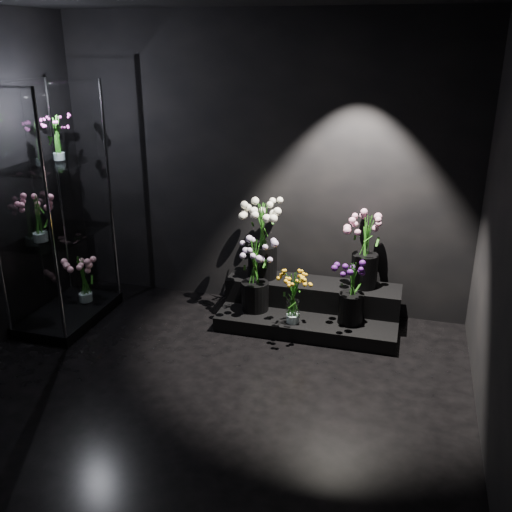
% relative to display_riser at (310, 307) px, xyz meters
% --- Properties ---
extents(floor, '(4.00, 4.00, 0.00)m').
position_rel_display_riser_xyz_m(floor, '(-0.57, -1.67, -0.15)').
color(floor, black).
rests_on(floor, ground).
extents(wall_back, '(4.00, 0.00, 4.00)m').
position_rel_display_riser_xyz_m(wall_back, '(-0.57, 0.33, 1.25)').
color(wall_back, black).
rests_on(wall_back, floor).
extents(display_riser, '(1.65, 0.73, 0.37)m').
position_rel_display_riser_xyz_m(display_riser, '(0.00, 0.00, 0.00)').
color(display_riser, black).
rests_on(display_riser, floor).
extents(display_case, '(0.60, 1.00, 2.21)m').
position_rel_display_riser_xyz_m(display_case, '(-2.25, -0.59, 0.95)').
color(display_case, black).
rests_on(display_case, floor).
extents(bouquet_orange_bells, '(0.30, 0.30, 0.48)m').
position_rel_display_riser_xyz_m(bouquet_orange_bells, '(-0.10, -0.33, 0.23)').
color(bouquet_orange_bells, white).
rests_on(bouquet_orange_bells, display_riser).
extents(bouquet_lilac, '(0.48, 0.48, 0.69)m').
position_rel_display_riser_xyz_m(bouquet_lilac, '(-0.50, -0.16, 0.37)').
color(bouquet_lilac, black).
rests_on(bouquet_lilac, display_riser).
extents(bouquet_purple, '(0.37, 0.37, 0.59)m').
position_rel_display_riser_xyz_m(bouquet_purple, '(0.40, -0.18, 0.33)').
color(bouquet_purple, black).
rests_on(bouquet_purple, display_riser).
extents(bouquet_cream_roses, '(0.46, 0.46, 0.73)m').
position_rel_display_riser_xyz_m(bouquet_cream_roses, '(-0.50, 0.10, 0.62)').
color(bouquet_cream_roses, black).
rests_on(bouquet_cream_roses, display_riser).
extents(bouquet_pink_roses, '(0.44, 0.44, 0.67)m').
position_rel_display_riser_xyz_m(bouquet_pink_roses, '(0.47, 0.13, 0.61)').
color(bouquet_pink_roses, black).
rests_on(bouquet_pink_roses, display_riser).
extents(bouquet_case_pink, '(0.34, 0.34, 0.41)m').
position_rel_display_riser_xyz_m(bouquet_case_pink, '(-2.30, -0.78, 0.92)').
color(bouquet_case_pink, white).
rests_on(bouquet_case_pink, display_case).
extents(bouquet_case_magenta, '(0.23, 0.23, 0.39)m').
position_rel_display_riser_xyz_m(bouquet_case_magenta, '(-2.27, -0.40, 1.56)').
color(bouquet_case_magenta, white).
rests_on(bouquet_case_magenta, display_case).
extents(bouquet_case_base_pink, '(0.38, 0.38, 0.50)m').
position_rel_display_riser_xyz_m(bouquet_case_base_pink, '(-2.19, -0.37, 0.21)').
color(bouquet_case_base_pink, white).
rests_on(bouquet_case_base_pink, display_case).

